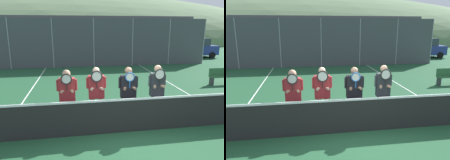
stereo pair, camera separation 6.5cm
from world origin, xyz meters
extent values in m
plane|color=#1E4C2D|center=(0.00, 0.00, 0.00)|extent=(120.00, 120.00, 0.00)
ellipsoid|color=#5B7551|center=(0.00, 48.62, 0.00)|extent=(98.99, 55.00, 19.25)
cube|color=beige|center=(1.36, 18.54, 1.78)|extent=(18.06, 5.00, 3.56)
cube|color=#4C4C51|center=(1.36, 18.54, 3.74)|extent=(18.56, 5.50, 0.36)
cylinder|color=gray|center=(-5.87, 10.63, 1.75)|extent=(0.06, 0.06, 3.51)
cylinder|color=gray|center=(-2.93, 10.63, 1.75)|extent=(0.06, 0.06, 3.51)
cylinder|color=gray|center=(0.00, 10.63, 1.75)|extent=(0.06, 0.06, 3.51)
cylinder|color=gray|center=(2.93, 10.63, 1.75)|extent=(0.06, 0.06, 3.51)
cylinder|color=gray|center=(5.87, 10.63, 1.75)|extent=(0.06, 0.06, 3.51)
cylinder|color=gray|center=(8.80, 10.63, 1.75)|extent=(0.06, 0.06, 3.51)
cube|color=#42474C|center=(0.00, 10.63, 1.75)|extent=(17.60, 0.02, 3.51)
cube|color=black|center=(0.00, 0.00, 0.47)|extent=(9.26, 0.02, 0.95)
cube|color=white|center=(0.00, 0.00, 0.97)|extent=(9.26, 0.03, 0.06)
cube|color=white|center=(-3.51, 3.00, 0.00)|extent=(0.05, 16.00, 0.01)
cube|color=white|center=(3.51, 3.00, 0.00)|extent=(0.05, 16.00, 0.01)
cylinder|color=white|center=(-1.78, 0.62, 0.42)|extent=(0.13, 0.13, 0.83)
cylinder|color=white|center=(-1.53, 0.62, 0.42)|extent=(0.13, 0.13, 0.83)
cube|color=maroon|center=(-1.65, 0.62, 1.16)|extent=(0.46, 0.22, 0.66)
sphere|color=tan|center=(-1.65, 0.62, 1.62)|extent=(0.23, 0.23, 0.23)
cylinder|color=maroon|center=(-1.91, 0.62, 1.29)|extent=(0.08, 0.08, 0.32)
cylinder|color=maroon|center=(-1.40, 0.62, 1.29)|extent=(0.08, 0.08, 0.32)
cylinder|color=tan|center=(-1.77, 0.53, 1.15)|extent=(0.16, 0.27, 0.08)
cylinder|color=tan|center=(-1.54, 0.53, 1.15)|extent=(0.16, 0.27, 0.08)
cylinder|color=black|center=(-1.65, 0.44, 1.27)|extent=(0.03, 0.03, 0.20)
torus|color=black|center=(-1.65, 0.44, 1.51)|extent=(0.31, 0.03, 0.31)
cylinder|color=silver|center=(-1.65, 0.44, 1.51)|extent=(0.25, 0.00, 0.25)
cylinder|color=white|center=(-0.93, 0.65, 0.43)|extent=(0.13, 0.13, 0.85)
cylinder|color=white|center=(-0.68, 0.65, 0.43)|extent=(0.13, 0.13, 0.85)
cube|color=maroon|center=(-0.81, 0.65, 1.19)|extent=(0.46, 0.22, 0.68)
sphere|color=#DBB293|center=(-0.81, 0.65, 1.68)|extent=(0.20, 0.20, 0.20)
cylinder|color=maroon|center=(-1.06, 0.65, 1.32)|extent=(0.08, 0.08, 0.33)
cylinder|color=maroon|center=(-0.55, 0.65, 1.32)|extent=(0.08, 0.08, 0.33)
cylinder|color=#DBB293|center=(-0.92, 0.56, 1.18)|extent=(0.16, 0.27, 0.08)
cylinder|color=#DBB293|center=(-0.69, 0.56, 1.18)|extent=(0.16, 0.27, 0.08)
cylinder|color=black|center=(-0.81, 0.47, 1.30)|extent=(0.03, 0.03, 0.20)
torus|color=black|center=(-0.81, 0.47, 1.55)|extent=(0.33, 0.04, 0.33)
cylinder|color=silver|center=(-0.81, 0.47, 1.55)|extent=(0.27, 0.00, 0.27)
cylinder|color=#232838|center=(0.01, 0.54, 0.43)|extent=(0.13, 0.13, 0.85)
cylinder|color=#232838|center=(0.26, 0.54, 0.43)|extent=(0.13, 0.13, 0.85)
cube|color=black|center=(0.13, 0.54, 1.19)|extent=(0.46, 0.22, 0.67)
sphere|color=#997056|center=(0.13, 0.54, 1.66)|extent=(0.22, 0.22, 0.22)
cylinder|color=black|center=(-0.12, 0.54, 1.32)|extent=(0.08, 0.08, 0.33)
cylinder|color=black|center=(0.39, 0.54, 1.32)|extent=(0.08, 0.08, 0.33)
cylinder|color=#997056|center=(0.02, 0.45, 1.17)|extent=(0.16, 0.27, 0.08)
cylinder|color=#997056|center=(0.25, 0.45, 1.17)|extent=(0.16, 0.27, 0.08)
cylinder|color=#1E5BAD|center=(0.13, 0.36, 1.29)|extent=(0.03, 0.03, 0.20)
torus|color=#1E5BAD|center=(0.13, 0.36, 1.52)|extent=(0.28, 0.03, 0.28)
cylinder|color=silver|center=(0.13, 0.36, 1.52)|extent=(0.23, 0.00, 0.23)
cylinder|color=#56565B|center=(0.90, 0.50, 0.44)|extent=(0.13, 0.13, 0.87)
cylinder|color=#56565B|center=(1.13, 0.50, 0.44)|extent=(0.13, 0.13, 0.87)
cube|color=#282D33|center=(1.01, 0.50, 1.22)|extent=(0.41, 0.22, 0.69)
sphere|color=tan|center=(1.01, 0.50, 1.71)|extent=(0.21, 0.21, 0.21)
cylinder|color=#282D33|center=(0.78, 0.50, 1.35)|extent=(0.08, 0.08, 0.34)
cylinder|color=#282D33|center=(1.24, 0.50, 1.35)|extent=(0.08, 0.08, 0.34)
cylinder|color=tan|center=(0.91, 0.41, 1.20)|extent=(0.16, 0.27, 0.08)
cylinder|color=tan|center=(1.12, 0.41, 1.20)|extent=(0.16, 0.27, 0.08)
cylinder|color=black|center=(1.01, 0.32, 1.32)|extent=(0.03, 0.03, 0.20)
torus|color=black|center=(1.01, 0.32, 1.57)|extent=(0.33, 0.04, 0.33)
cylinder|color=silver|center=(1.01, 0.32, 1.57)|extent=(0.27, 0.00, 0.27)
cube|color=navy|center=(-5.02, 14.31, 0.69)|extent=(4.51, 1.81, 0.78)
cube|color=#2D3842|center=(-5.02, 14.31, 1.40)|extent=(2.48, 1.66, 0.64)
cylinder|color=black|center=(-3.55, 13.39, 0.30)|extent=(0.60, 0.16, 0.60)
cylinder|color=black|center=(-3.55, 15.24, 0.30)|extent=(0.60, 0.16, 0.60)
cylinder|color=black|center=(-6.48, 13.39, 0.30)|extent=(0.60, 0.16, 0.60)
cylinder|color=black|center=(-6.48, 15.24, 0.30)|extent=(0.60, 0.16, 0.60)
cube|color=black|center=(0.14, 14.22, 0.69)|extent=(4.28, 1.81, 0.79)
cube|color=#2D3842|center=(0.14, 14.22, 1.41)|extent=(2.35, 1.67, 0.64)
cylinder|color=black|center=(1.53, 13.29, 0.30)|extent=(0.60, 0.16, 0.60)
cylinder|color=black|center=(1.53, 15.14, 0.30)|extent=(0.60, 0.16, 0.60)
cylinder|color=black|center=(-1.25, 13.29, 0.30)|extent=(0.60, 0.16, 0.60)
cylinder|color=black|center=(-1.25, 15.14, 0.30)|extent=(0.60, 0.16, 0.60)
cube|color=#B2B7BC|center=(5.15, 13.81, 0.72)|extent=(4.23, 1.83, 0.84)
cube|color=#2D3842|center=(5.15, 13.81, 1.48)|extent=(2.33, 1.68, 0.69)
cylinder|color=black|center=(6.52, 12.88, 0.30)|extent=(0.60, 0.16, 0.60)
cylinder|color=black|center=(6.52, 14.75, 0.30)|extent=(0.60, 0.16, 0.60)
cylinder|color=black|center=(3.77, 12.88, 0.30)|extent=(0.60, 0.16, 0.60)
cylinder|color=black|center=(3.77, 14.75, 0.30)|extent=(0.60, 0.16, 0.60)
cube|color=navy|center=(10.04, 14.02, 0.73)|extent=(4.03, 1.84, 0.85)
cube|color=#2D3842|center=(10.04, 14.02, 1.50)|extent=(2.22, 1.69, 0.70)
cylinder|color=black|center=(11.35, 13.09, 0.30)|extent=(0.60, 0.16, 0.60)
cylinder|color=black|center=(11.35, 14.96, 0.30)|extent=(0.60, 0.16, 0.60)
cylinder|color=black|center=(8.73, 13.09, 0.30)|extent=(0.60, 0.16, 0.60)
cylinder|color=black|center=(8.73, 14.96, 0.30)|extent=(0.60, 0.16, 0.60)
cube|color=#2D6038|center=(6.22, 4.44, 0.65)|extent=(1.72, 0.04, 0.40)
cube|color=#333338|center=(5.44, 4.28, 0.20)|extent=(0.06, 0.32, 0.40)
camera|label=1|loc=(-1.39, -5.53, 2.92)|focal=35.00mm
camera|label=2|loc=(-1.32, -5.54, 2.92)|focal=35.00mm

